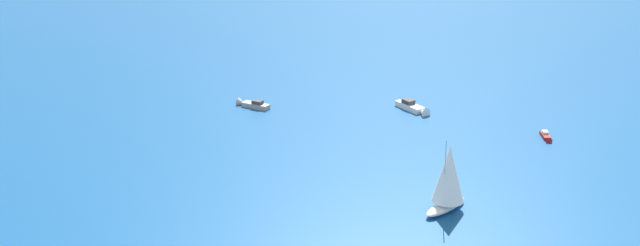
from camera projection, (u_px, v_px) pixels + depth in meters
name	position (u px, v px, depth m)	size (l,w,h in m)	color
motorboat_offshore	(252.00, 104.00, 201.98)	(8.58, 4.65, 2.42)	#9E9993
motorboat_ahead	(546.00, 136.00, 182.83)	(5.06, 4.82, 1.61)	#B21E1E
sailboat_mid_cluster	(449.00, 178.00, 148.45)	(6.10, 10.61, 13.47)	white
motorboat_outer_ring_d	(414.00, 108.00, 199.34)	(10.11, 3.96, 2.86)	white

